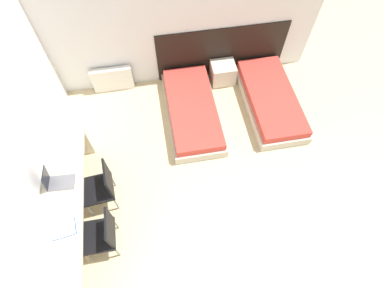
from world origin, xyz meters
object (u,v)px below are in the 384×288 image
at_px(bed_near_door, 270,100).
at_px(bed_near_window, 192,111).
at_px(chair_near_notebook, 102,234).
at_px(laptop, 56,181).
at_px(nightstand, 223,73).
at_px(chair_near_laptop, 101,186).

bearing_deg(bed_near_door, bed_near_window, 180.00).
distance_m(chair_near_notebook, laptop, 0.96).
distance_m(nightstand, laptop, 3.69).
height_order(bed_near_window, nightstand, nightstand).
height_order(bed_near_door, chair_near_notebook, chair_near_notebook).
relative_size(nightstand, chair_near_laptop, 0.50).
xyz_separation_m(bed_near_door, chair_near_notebook, (-3.15, -2.13, 0.36)).
bearing_deg(chair_near_laptop, laptop, 172.14).
height_order(bed_near_window, chair_near_laptop, chair_near_laptop).
distance_m(bed_near_door, chair_near_laptop, 3.47).
distance_m(chair_near_laptop, laptop, 0.62).
distance_m(bed_near_window, chair_near_notebook, 2.70).
relative_size(bed_near_door, laptop, 5.35).
xyz_separation_m(bed_near_window, laptop, (-2.15, -1.39, 0.68)).
height_order(chair_near_laptop, chair_near_notebook, same).
height_order(bed_near_window, laptop, laptop).
height_order(nightstand, chair_near_laptop, chair_near_laptop).
relative_size(chair_near_notebook, laptop, 2.53).
xyz_separation_m(bed_near_door, nightstand, (-0.76, 0.79, 0.05)).
bearing_deg(chair_near_notebook, bed_near_door, 33.81).
distance_m(bed_near_door, nightstand, 1.10).
height_order(bed_near_door, laptop, laptop).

